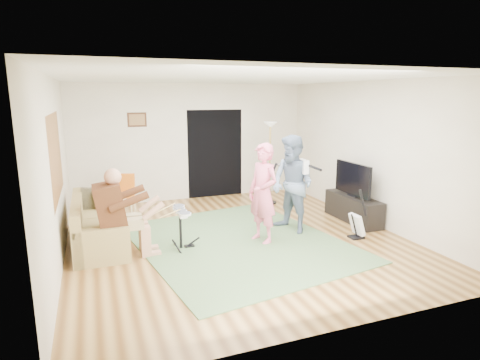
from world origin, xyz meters
name	(u,v)px	position (x,y,z in m)	size (l,w,h in m)	color
floor	(236,238)	(0.00, 0.00, 0.00)	(6.00, 6.00, 0.00)	brown
walls	(236,161)	(0.00, 0.00, 1.35)	(5.50, 6.00, 2.70)	silver
ceiling	(236,78)	(0.00, 0.00, 2.70)	(6.00, 6.00, 0.00)	white
window_blinds	(56,156)	(-2.74, 0.20, 1.55)	(2.05, 2.05, 0.00)	#9A602F
doorway	(215,154)	(0.55, 2.99, 1.05)	(2.10, 2.10, 0.00)	black
picture_frame	(137,120)	(-1.25, 2.99, 1.90)	(0.42, 0.03, 0.32)	#3F2314
area_rug	(238,242)	(-0.04, -0.20, 0.01)	(3.11, 3.78, 0.02)	#4C6E43
sofa	(95,230)	(-2.29, 0.51, 0.26)	(0.80, 1.95, 0.79)	#A48E52
drummer	(124,223)	(-1.87, -0.14, 0.54)	(0.90, 0.50, 1.38)	#552D18
drum_kit	(181,231)	(-1.00, -0.14, 0.30)	(0.37, 0.66, 0.68)	black
singer	(263,193)	(0.37, -0.30, 0.84)	(0.61, 0.40, 1.67)	#E46385
microphone	(274,168)	(0.57, -0.30, 1.25)	(0.06, 0.06, 0.24)	black
guitarist	(293,184)	(1.07, -0.01, 0.88)	(0.85, 0.66, 1.75)	slate
guitar_held	(303,166)	(1.27, -0.01, 1.19)	(0.12, 0.60, 0.26)	white
guitar_spare	(357,224)	(1.96, -0.73, 0.25)	(0.31, 0.28, 0.87)	black
torchiere_lamp	(270,148)	(1.51, 1.92, 1.27)	(0.33, 0.33, 1.85)	black
dining_chair	(124,205)	(-1.72, 1.71, 0.33)	(0.49, 0.51, 0.92)	#D3B789
tv_cabinet	(353,208)	(2.50, 0.13, 0.25)	(0.40, 1.40, 0.50)	black
television	(353,179)	(2.45, 0.13, 0.85)	(0.06, 1.04, 0.62)	black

